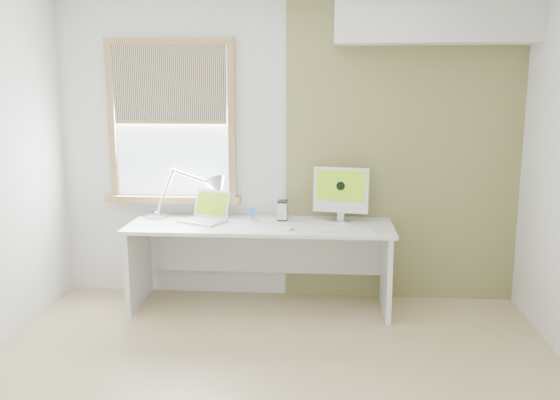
# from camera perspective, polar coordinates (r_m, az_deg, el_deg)

# --- Properties ---
(room) EXTENTS (4.04, 3.54, 2.64)m
(room) POSITION_cam_1_polar(r_m,az_deg,el_deg) (3.58, -1.28, 1.54)
(room) COLOR tan
(room) RESTS_ON ground
(accent_wall) EXTENTS (2.00, 0.02, 2.60)m
(accent_wall) POSITION_cam_1_polar(r_m,az_deg,el_deg) (5.33, 11.39, 4.41)
(accent_wall) COLOR olive
(accent_wall) RESTS_ON room
(soffit) EXTENTS (1.60, 0.40, 0.42)m
(soffit) POSITION_cam_1_polar(r_m,az_deg,el_deg) (5.19, 14.38, 16.30)
(soffit) COLOR white
(soffit) RESTS_ON room
(window) EXTENTS (1.20, 0.14, 1.42)m
(window) POSITION_cam_1_polar(r_m,az_deg,el_deg) (5.41, -10.15, 7.16)
(window) COLOR #A98249
(window) RESTS_ON room
(desk) EXTENTS (2.20, 0.70, 0.73)m
(desk) POSITION_cam_1_polar(r_m,az_deg,el_deg) (5.17, -1.79, -4.21)
(desk) COLOR white
(desk) RESTS_ON room
(desk_lamp) EXTENTS (0.79, 0.38, 0.43)m
(desk_lamp) POSITION_cam_1_polar(r_m,az_deg,el_deg) (5.35, -6.95, 0.86)
(desk_lamp) COLOR silver
(desk_lamp) RESTS_ON desk
(laptop) EXTENTS (0.46, 0.43, 0.26)m
(laptop) POSITION_cam_1_polar(r_m,az_deg,el_deg) (5.20, -6.89, -1.28)
(laptop) COLOR silver
(laptop) RESTS_ON desk
(phone_dock) EXTENTS (0.07, 0.07, 0.13)m
(phone_dock) POSITION_cam_1_polar(r_m,az_deg,el_deg) (5.16, -2.54, -1.59)
(phone_dock) COLOR silver
(phone_dock) RESTS_ON desk
(external_drive) EXTENTS (0.09, 0.13, 0.17)m
(external_drive) POSITION_cam_1_polar(r_m,az_deg,el_deg) (5.20, 0.25, -0.97)
(external_drive) COLOR silver
(external_drive) RESTS_ON desk
(imac) EXTENTS (0.47, 0.19, 0.46)m
(imac) POSITION_cam_1_polar(r_m,az_deg,el_deg) (5.15, 5.75, 0.83)
(imac) COLOR silver
(imac) RESTS_ON desk
(keyboard) EXTENTS (0.42, 0.12, 0.02)m
(keyboard) POSITION_cam_1_polar(r_m,az_deg,el_deg) (4.82, 6.33, -2.88)
(keyboard) COLOR white
(keyboard) RESTS_ON desk
(mouse) EXTENTS (0.07, 0.10, 0.03)m
(mouse) POSITION_cam_1_polar(r_m,az_deg,el_deg) (4.87, 0.95, -2.63)
(mouse) COLOR white
(mouse) RESTS_ON desk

